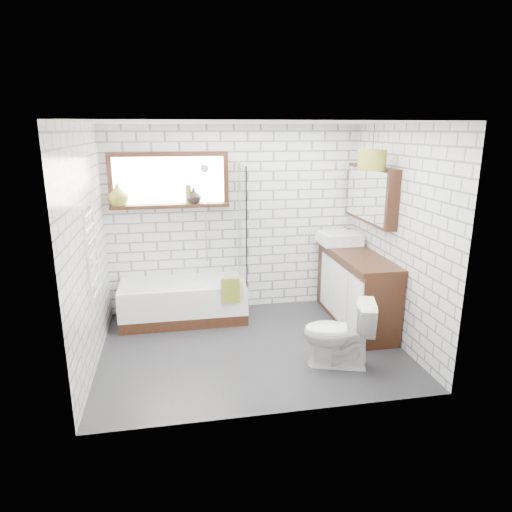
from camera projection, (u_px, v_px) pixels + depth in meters
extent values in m
cube|color=#242428|center=(252.00, 347.00, 5.28)|extent=(3.40, 2.60, 0.01)
cube|color=white|center=(251.00, 122.00, 4.61)|extent=(3.40, 2.60, 0.01)
cube|color=white|center=(235.00, 220.00, 6.18)|extent=(3.40, 0.01, 2.50)
cube|color=white|center=(279.00, 280.00, 3.71)|extent=(3.40, 0.01, 2.50)
cube|color=white|center=(87.00, 250.00, 4.64)|extent=(0.01, 2.60, 2.50)
cube|color=white|center=(397.00, 236.00, 5.24)|extent=(0.01, 2.60, 2.50)
cube|color=black|center=(169.00, 181.00, 5.84)|extent=(1.52, 0.16, 0.68)
cube|color=white|center=(92.00, 254.00, 4.67)|extent=(0.06, 0.52, 1.00)
cube|color=black|center=(371.00, 194.00, 5.69)|extent=(0.16, 1.20, 0.70)
cylinder|color=silver|center=(206.00, 214.00, 6.04)|extent=(0.02, 0.02, 1.30)
cube|color=white|center=(183.00, 301.00, 5.97)|extent=(1.61, 0.71, 0.52)
cube|color=white|center=(242.00, 223.00, 5.84)|extent=(0.02, 0.72, 1.50)
cube|color=olive|center=(230.00, 290.00, 5.67)|extent=(0.23, 0.06, 0.32)
cube|color=#C2B687|center=(237.00, 290.00, 5.69)|extent=(0.18, 0.04, 0.23)
cube|color=black|center=(355.00, 288.00, 5.85)|extent=(0.53, 1.64, 0.94)
cube|color=white|center=(339.00, 238.00, 6.17)|extent=(0.53, 0.46, 0.15)
cylinder|color=silver|center=(351.00, 234.00, 6.19)|extent=(0.03, 0.03, 0.15)
imported|color=white|center=(338.00, 333.00, 4.78)|extent=(0.61, 0.82, 0.74)
imported|color=olive|center=(118.00, 196.00, 5.75)|extent=(0.34, 0.34, 0.27)
imported|color=black|center=(194.00, 197.00, 5.92)|extent=(0.26, 0.26, 0.21)
cylinder|color=olive|center=(188.00, 196.00, 5.91)|extent=(0.10, 0.10, 0.24)
cylinder|color=olive|center=(372.00, 160.00, 5.15)|extent=(0.32, 0.32, 0.23)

